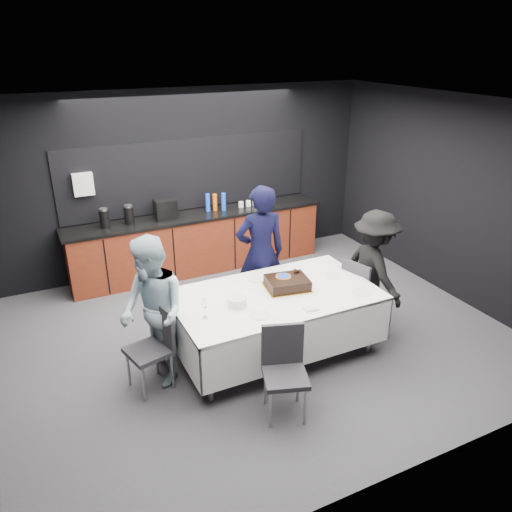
{
  "coord_description": "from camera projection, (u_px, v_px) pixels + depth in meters",
  "views": [
    {
      "loc": [
        -2.39,
        -4.83,
        3.46
      ],
      "look_at": [
        0.0,
        0.1,
        1.05
      ],
      "focal_mm": 35.0,
      "sensor_mm": 36.0,
      "label": 1
    }
  ],
  "objects": [
    {
      "name": "loose_plate_near",
      "position": [
        260.0,
        315.0,
        5.24
      ],
      "size": [
        0.21,
        0.21,
        0.01
      ],
      "primitive_type": "cylinder",
      "color": "white",
      "rests_on": "party_table"
    },
    {
      "name": "kitchenette",
      "position": [
        197.0,
        237.0,
        7.93
      ],
      "size": [
        4.1,
        0.64,
        2.05
      ],
      "color": "#591D0E",
      "rests_on": "ground"
    },
    {
      "name": "party_table",
      "position": [
        275.0,
        304.0,
        5.74
      ],
      "size": [
        2.32,
        1.32,
        0.78
      ],
      "color": "#99999E",
      "rests_on": "ground"
    },
    {
      "name": "cake_assembly",
      "position": [
        287.0,
        283.0,
        5.79
      ],
      "size": [
        0.57,
        0.49,
        0.16
      ],
      "color": "yellow",
      "rests_on": "party_table"
    },
    {
      "name": "plate_stack",
      "position": [
        237.0,
        301.0,
        5.41
      ],
      "size": [
        0.21,
        0.21,
        0.1
      ],
      "primitive_type": "cylinder",
      "color": "white",
      "rests_on": "party_table"
    },
    {
      "name": "room_shell",
      "position": [
        260.0,
        193.0,
        5.58
      ],
      "size": [
        6.04,
        5.04,
        2.82
      ],
      "color": "white",
      "rests_on": "ground"
    },
    {
      "name": "chair_near",
      "position": [
        284.0,
        365.0,
        4.86
      ],
      "size": [
        0.53,
        0.53,
        0.92
      ],
      "color": "#2D2D32",
      "rests_on": "ground"
    },
    {
      "name": "champagne_flute",
      "position": [
        204.0,
        304.0,
        5.13
      ],
      "size": [
        0.06,
        0.06,
        0.22
      ],
      "color": "white",
      "rests_on": "party_table"
    },
    {
      "name": "loose_plate_right_a",
      "position": [
        334.0,
        276.0,
        6.1
      ],
      "size": [
        0.21,
        0.21,
        0.01
      ],
      "primitive_type": "cylinder",
      "color": "white",
      "rests_on": "party_table"
    },
    {
      "name": "chair_left",
      "position": [
        155.0,
        342.0,
        5.23
      ],
      "size": [
        0.51,
        0.51,
        0.92
      ],
      "color": "#2D2D32",
      "rests_on": "ground"
    },
    {
      "name": "person_center",
      "position": [
        260.0,
        253.0,
        6.43
      ],
      "size": [
        0.71,
        0.51,
        1.81
      ],
      "primitive_type": "imported",
      "rotation": [
        0.0,
        0.0,
        3.02
      ],
      "color": "black",
      "rests_on": "ground"
    },
    {
      "name": "fork_pile",
      "position": [
        311.0,
        309.0,
        5.34
      ],
      "size": [
        0.16,
        0.11,
        0.02
      ],
      "primitive_type": "cube",
      "rotation": [
        0.0,
        0.0,
        -0.07
      ],
      "color": "white",
      "rests_on": "party_table"
    },
    {
      "name": "person_left",
      "position": [
        153.0,
        312.0,
        5.2
      ],
      "size": [
        0.76,
        0.9,
        1.66
      ],
      "primitive_type": "imported",
      "rotation": [
        0.0,
        0.0,
        -1.4
      ],
      "color": "#9FBAC8",
      "rests_on": "ground"
    },
    {
      "name": "loose_plate_far",
      "position": [
        255.0,
        279.0,
        6.01
      ],
      "size": [
        0.18,
        0.18,
        0.01
      ],
      "primitive_type": "cylinder",
      "color": "white",
      "rests_on": "party_table"
    },
    {
      "name": "ground",
      "position": [
        259.0,
        334.0,
        6.33
      ],
      "size": [
        6.0,
        6.0,
        0.0
      ],
      "primitive_type": "plane",
      "color": "#434348",
      "rests_on": "ground"
    },
    {
      "name": "loose_plate_right_b",
      "position": [
        361.0,
        292.0,
        5.71
      ],
      "size": [
        0.22,
        0.22,
        0.01
      ],
      "primitive_type": "cylinder",
      "color": "white",
      "rests_on": "party_table"
    },
    {
      "name": "chair_right",
      "position": [
        359.0,
        289.0,
        6.33
      ],
      "size": [
        0.52,
        0.52,
        0.92
      ],
      "color": "#2D2D32",
      "rests_on": "ground"
    },
    {
      "name": "person_right",
      "position": [
        374.0,
        270.0,
        6.26
      ],
      "size": [
        0.62,
        1.03,
        1.55
      ],
      "primitive_type": "imported",
      "rotation": [
        0.0,
        0.0,
        1.53
      ],
      "color": "black",
      "rests_on": "ground"
    }
  ]
}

